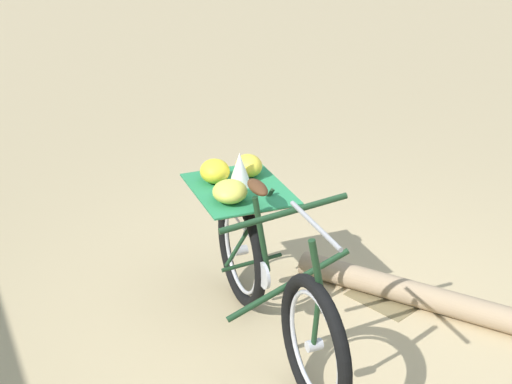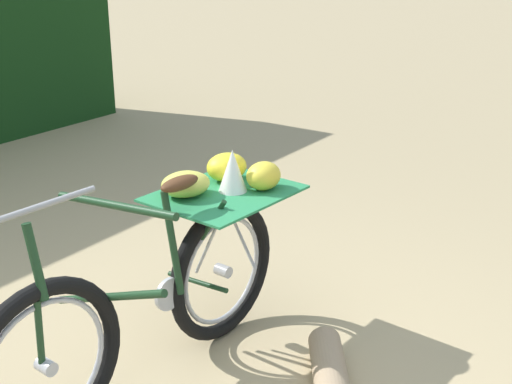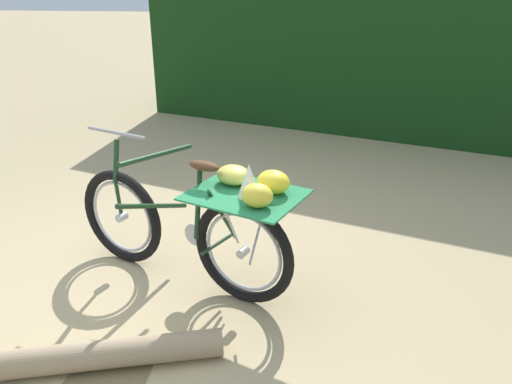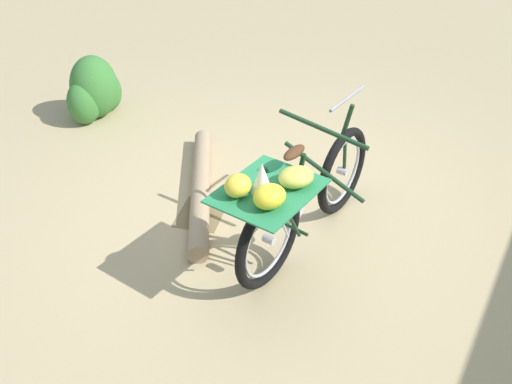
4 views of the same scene
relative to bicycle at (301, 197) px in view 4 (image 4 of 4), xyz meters
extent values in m
plane|color=tan|center=(0.37, 0.16, -0.49)|extent=(60.00, 60.00, 0.00)
torus|color=black|center=(0.62, -0.24, -0.12)|extent=(0.70, 0.34, 0.73)
torus|color=#B7B7BC|center=(0.62, -0.24, -0.12)|extent=(0.53, 0.23, 0.57)
cylinder|color=#B7B7BC|center=(0.62, -0.24, -0.12)|extent=(0.09, 0.10, 0.06)
torus|color=black|center=(-0.36, 0.15, -0.12)|extent=(0.70, 0.34, 0.73)
torus|color=#B7B7BC|center=(-0.36, 0.15, -0.12)|extent=(0.53, 0.23, 0.57)
cylinder|color=#B7B7BC|center=(-0.36, 0.15, -0.12)|extent=(0.09, 0.10, 0.06)
cylinder|color=#19381E|center=(0.31, -0.12, 0.04)|extent=(0.29, 0.66, 0.30)
cylinder|color=#19381E|center=(0.25, -0.10, 0.43)|extent=(0.30, 0.67, 0.11)
cylinder|color=#19381E|center=(-0.04, 0.02, 0.15)|extent=(0.07, 0.12, 0.49)
cylinder|color=#19381E|center=(-0.18, 0.08, -0.11)|extent=(0.17, 0.36, 0.05)
cylinder|color=#19381E|center=(-0.22, 0.09, 0.10)|extent=(0.14, 0.31, 0.47)
cylinder|color=#19381E|center=(0.62, -0.25, 0.03)|extent=(0.04, 0.05, 0.30)
cylinder|color=#19381E|center=(0.61, -0.24, 0.32)|extent=(0.07, 0.10, 0.30)
cylinder|color=gray|center=(0.58, -0.23, 0.53)|extent=(0.49, 0.22, 0.02)
ellipsoid|color=#4C2D19|center=(-0.10, 0.05, 0.42)|extent=(0.24, 0.17, 0.06)
cylinder|color=#B7B7BC|center=(-0.01, 0.01, -0.09)|extent=(0.16, 0.08, 0.16)
cylinder|color=#B7B7BC|center=(-0.27, 0.11, 0.07)|extent=(0.09, 0.20, 0.39)
cylinder|color=#B7B7BC|center=(-0.47, 0.19, 0.07)|extent=(0.11, 0.23, 0.39)
cube|color=brown|center=(-0.38, 0.16, 0.27)|extent=(0.72, 0.63, 0.02)
cube|color=#287F4C|center=(-0.38, 0.16, 0.29)|extent=(0.83, 0.76, 0.01)
ellipsoid|color=#CCC64C|center=(-0.28, 0.00, 0.35)|extent=(0.31, 0.31, 0.12)
ellipsoid|color=yellow|center=(-0.47, 0.33, 0.36)|extent=(0.22, 0.20, 0.14)
ellipsoid|color=yellow|center=(-0.55, 0.11, 0.36)|extent=(0.28, 0.27, 0.14)
cone|color=white|center=(-0.41, 0.19, 0.40)|extent=(0.18, 0.18, 0.21)
cylinder|color=#9E8466|center=(0.53, 0.94, -0.41)|extent=(1.75, 0.66, 0.16)
ellipsoid|color=#387533|center=(1.73, 2.50, -0.15)|extent=(0.54, 0.48, 0.67)
ellipsoid|color=#387533|center=(1.54, 2.54, -0.25)|extent=(0.37, 0.33, 0.47)
ellipsoid|color=#387533|center=(1.90, 2.45, -0.27)|extent=(0.34, 0.30, 0.44)
cylinder|color=#4C3823|center=(1.73, 2.50, -0.42)|extent=(0.05, 0.05, 0.13)
cube|color=olive|center=(0.27, 0.86, -0.49)|extent=(0.44, 0.36, 0.01)
camera|label=1|loc=(2.61, -2.53, 2.09)|focal=51.56mm
camera|label=2|loc=(2.54, 1.19, 1.44)|focal=47.79mm
camera|label=3|loc=(-0.81, 2.93, 1.51)|focal=35.10mm
camera|label=4|loc=(-3.21, -0.43, 2.26)|focal=38.98mm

